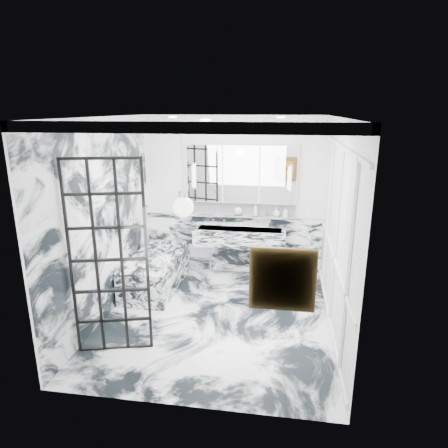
% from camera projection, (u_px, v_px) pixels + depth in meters
% --- Properties ---
extents(floor, '(3.60, 3.60, 0.00)m').
position_uv_depth(floor, '(216.00, 318.00, 5.75)').
color(floor, white).
rests_on(floor, ground).
extents(ceiling, '(3.60, 3.60, 0.00)m').
position_uv_depth(ceiling, '(215.00, 117.00, 4.97)').
color(ceiling, white).
rests_on(ceiling, wall_back).
extents(wall_back, '(3.60, 0.00, 3.60)m').
position_uv_depth(wall_back, '(233.00, 197.00, 7.07)').
color(wall_back, white).
rests_on(wall_back, floor).
extents(wall_front, '(3.60, 0.00, 3.60)m').
position_uv_depth(wall_front, '(182.00, 279.00, 3.65)').
color(wall_front, white).
rests_on(wall_front, floor).
extents(wall_left, '(0.00, 3.60, 3.60)m').
position_uv_depth(wall_left, '(104.00, 220.00, 5.59)').
color(wall_left, white).
rests_on(wall_left, floor).
extents(wall_right, '(0.00, 3.60, 3.60)m').
position_uv_depth(wall_right, '(338.00, 230.00, 5.13)').
color(wall_right, white).
rests_on(wall_right, floor).
extents(marble_clad_back, '(3.18, 0.05, 1.05)m').
position_uv_depth(marble_clad_back, '(233.00, 244.00, 7.29)').
color(marble_clad_back, white).
rests_on(marble_clad_back, floor).
extents(marble_clad_left, '(0.02, 3.56, 2.68)m').
position_uv_depth(marble_clad_left, '(105.00, 224.00, 5.61)').
color(marble_clad_left, white).
rests_on(marble_clad_left, floor).
extents(panel_molding, '(0.03, 3.40, 2.30)m').
position_uv_depth(panel_molding, '(336.00, 237.00, 5.16)').
color(panel_molding, white).
rests_on(panel_molding, floor).
extents(soap_bottle_a, '(0.10, 0.10, 0.22)m').
position_uv_depth(soap_bottle_a, '(256.00, 210.00, 6.98)').
color(soap_bottle_a, '#8C5919').
rests_on(soap_bottle_a, ledge).
extents(soap_bottle_b, '(0.08, 0.08, 0.17)m').
position_uv_depth(soap_bottle_b, '(285.00, 212.00, 6.91)').
color(soap_bottle_b, '#4C4C51').
rests_on(soap_bottle_b, ledge).
extents(soap_bottle_c, '(0.13, 0.13, 0.16)m').
position_uv_depth(soap_bottle_c, '(277.00, 212.00, 6.93)').
color(soap_bottle_c, silver).
rests_on(soap_bottle_c, ledge).
extents(face_pot, '(0.14, 0.14, 0.14)m').
position_uv_depth(face_pot, '(238.00, 211.00, 7.03)').
color(face_pot, white).
rests_on(face_pot, ledge).
extents(amber_bottle, '(0.04, 0.04, 0.10)m').
position_uv_depth(amber_bottle, '(267.00, 213.00, 6.97)').
color(amber_bottle, '#8C5919').
rests_on(amber_bottle, ledge).
extents(flower_vase, '(0.08, 0.08, 0.12)m').
position_uv_depth(flower_vase, '(165.00, 268.00, 5.97)').
color(flower_vase, silver).
rests_on(flower_vase, bathtub).
extents(crittall_door, '(0.86, 0.26, 2.38)m').
position_uv_depth(crittall_door, '(109.00, 260.00, 4.69)').
color(crittall_door, black).
rests_on(crittall_door, floor).
extents(artwork, '(0.49, 0.05, 0.49)m').
position_uv_depth(artwork, '(282.00, 279.00, 3.55)').
color(artwork, orange).
rests_on(artwork, wall_front).
extents(pendant_light, '(0.22, 0.22, 0.22)m').
position_uv_depth(pendant_light, '(183.00, 207.00, 4.25)').
color(pendant_light, white).
rests_on(pendant_light, ceiling).
extents(trough_sink, '(1.60, 0.45, 0.30)m').
position_uv_depth(trough_sink, '(240.00, 237.00, 7.00)').
color(trough_sink, silver).
rests_on(trough_sink, wall_back).
extents(ledge, '(1.90, 0.14, 0.04)m').
position_uv_depth(ledge, '(241.00, 216.00, 7.06)').
color(ledge, silver).
rests_on(ledge, wall_back).
extents(subway_tile, '(1.90, 0.03, 0.23)m').
position_uv_depth(subway_tile, '(241.00, 208.00, 7.08)').
color(subway_tile, white).
rests_on(subway_tile, wall_back).
extents(mirror_cabinet, '(1.90, 0.16, 1.00)m').
position_uv_depth(mirror_cabinet, '(241.00, 174.00, 6.86)').
color(mirror_cabinet, white).
rests_on(mirror_cabinet, wall_back).
extents(sconce_left, '(0.07, 0.07, 0.40)m').
position_uv_depth(sconce_left, '(194.00, 176.00, 6.90)').
color(sconce_left, white).
rests_on(sconce_left, mirror_cabinet).
extents(sconce_right, '(0.07, 0.07, 0.40)m').
position_uv_depth(sconce_right, '(290.00, 178.00, 6.66)').
color(sconce_right, white).
rests_on(sconce_right, mirror_cabinet).
extents(bathtub, '(0.75, 1.65, 0.55)m').
position_uv_depth(bathtub, '(156.00, 271.00, 6.70)').
color(bathtub, silver).
rests_on(bathtub, floor).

